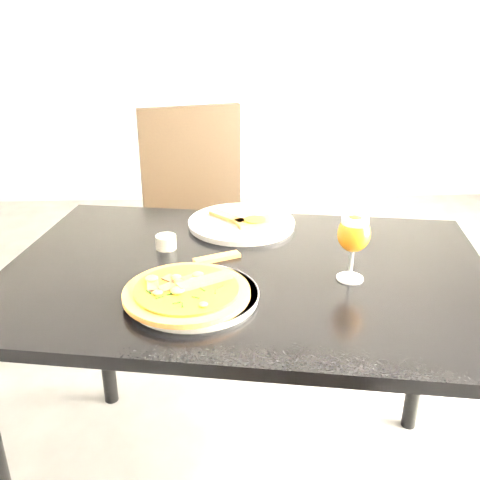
{
  "coord_description": "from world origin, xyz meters",
  "views": [
    {
      "loc": [
        0.04,
        -0.92,
        1.34
      ],
      "look_at": [
        0.09,
        0.26,
        0.83
      ],
      "focal_mm": 40.0,
      "sensor_mm": 36.0,
      "label": 1
    }
  ],
  "objects_px": {
    "dining_table": "(245,300)",
    "pizza": "(187,291)",
    "chair_far": "(200,218)",
    "beer_glass": "(354,234)"
  },
  "relations": [
    {
      "from": "dining_table",
      "to": "chair_far",
      "type": "xyz_separation_m",
      "value": [
        -0.14,
        0.91,
        -0.12
      ]
    },
    {
      "from": "dining_table",
      "to": "beer_glass",
      "type": "height_order",
      "value": "beer_glass"
    },
    {
      "from": "dining_table",
      "to": "pizza",
      "type": "bearing_deg",
      "value": -121.58
    },
    {
      "from": "dining_table",
      "to": "pizza",
      "type": "distance_m",
      "value": 0.24
    },
    {
      "from": "dining_table",
      "to": "pizza",
      "type": "height_order",
      "value": "pizza"
    },
    {
      "from": "pizza",
      "to": "beer_glass",
      "type": "relative_size",
      "value": 1.74
    },
    {
      "from": "pizza",
      "to": "beer_glass",
      "type": "height_order",
      "value": "beer_glass"
    },
    {
      "from": "chair_far",
      "to": "beer_glass",
      "type": "height_order",
      "value": "chair_far"
    },
    {
      "from": "pizza",
      "to": "dining_table",
      "type": "bearing_deg",
      "value": 48.73
    },
    {
      "from": "dining_table",
      "to": "pizza",
      "type": "relative_size",
      "value": 4.7
    }
  ]
}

